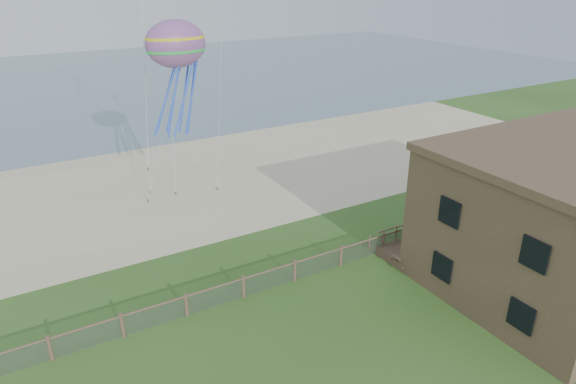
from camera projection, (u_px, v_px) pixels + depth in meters
ground at (364, 346)px, 22.59m from camera, size 160.00×160.00×0.00m
sand_beach at (189, 182)px, 40.02m from camera, size 72.00×20.00×0.02m
ocean at (83, 84)px, 74.87m from camera, size 160.00×68.00×0.02m
chainlink_fence at (295, 272)px, 27.13m from camera, size 36.20×0.20×1.25m
motel_deck at (478, 227)px, 32.48m from camera, size 15.00×2.00×0.50m
picnic_table at (408, 260)px, 28.58m from camera, size 1.83×1.43×0.74m
octopus_kite at (178, 76)px, 31.47m from camera, size 3.97×3.07×7.47m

